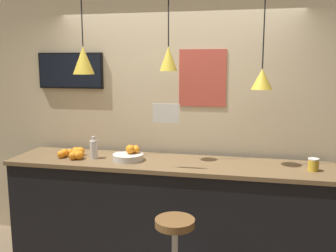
# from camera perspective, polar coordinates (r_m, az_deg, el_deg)

# --- Properties ---
(back_wall) EXTENTS (8.00, 0.06, 2.90)m
(back_wall) POSITION_cam_1_polar(r_m,az_deg,el_deg) (3.98, 1.35, 1.81)
(back_wall) COLOR beige
(back_wall) RESTS_ON ground_plane
(service_counter) EXTENTS (3.14, 0.66, 1.04)m
(service_counter) POSITION_cam_1_polar(r_m,az_deg,el_deg) (3.80, -0.00, -13.07)
(service_counter) COLOR black
(service_counter) RESTS_ON ground_plane
(fruit_bowl) EXTENTS (0.30, 0.30, 0.15)m
(fruit_bowl) POSITION_cam_1_polar(r_m,az_deg,el_deg) (3.70, -5.94, -4.43)
(fruit_bowl) COLOR beige
(fruit_bowl) RESTS_ON service_counter
(orange_pile) EXTENTS (0.28, 0.27, 0.09)m
(orange_pile) POSITION_cam_1_polar(r_m,az_deg,el_deg) (3.91, -14.16, -4.06)
(orange_pile) COLOR orange
(orange_pile) RESTS_ON service_counter
(juice_bottle) EXTENTS (0.08, 0.08, 0.23)m
(juice_bottle) POSITION_cam_1_polar(r_m,az_deg,el_deg) (3.80, -11.25, -3.46)
(juice_bottle) COLOR silver
(juice_bottle) RESTS_ON service_counter
(spread_jar) EXTENTS (0.09, 0.09, 0.11)m
(spread_jar) POSITION_cam_1_polar(r_m,az_deg,el_deg) (3.56, 21.28, -5.50)
(spread_jar) COLOR gold
(spread_jar) RESTS_ON service_counter
(pendant_lamp_left) EXTENTS (0.21, 0.21, 0.92)m
(pendant_lamp_left) POSITION_cam_1_polar(r_m,az_deg,el_deg) (3.80, -12.77, 9.78)
(pendant_lamp_left) COLOR black
(pendant_lamp_middle) EXTENTS (0.17, 0.17, 0.89)m
(pendant_lamp_middle) POSITION_cam_1_polar(r_m,az_deg,el_deg) (3.53, 0.07, 10.30)
(pendant_lamp_middle) COLOR black
(pendant_lamp_right) EXTENTS (0.19, 0.19, 1.05)m
(pendant_lamp_right) POSITION_cam_1_polar(r_m,az_deg,el_deg) (3.45, 14.13, 7.09)
(pendant_lamp_right) COLOR black
(mounted_tv) EXTENTS (0.75, 0.04, 0.39)m
(mounted_tv) POSITION_cam_1_polar(r_m,az_deg,el_deg) (4.27, -14.63, 8.16)
(mounted_tv) COLOR black
(hanging_menu_board) EXTENTS (0.24, 0.01, 0.17)m
(hanging_menu_board) POSITION_cam_1_polar(r_m,az_deg,el_deg) (3.28, -0.30, 1.98)
(hanging_menu_board) COLOR white
(wall_poster) EXTENTS (0.48, 0.01, 0.58)m
(wall_poster) POSITION_cam_1_polar(r_m,az_deg,el_deg) (3.87, 5.27, 7.28)
(wall_poster) COLOR #C64C3D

